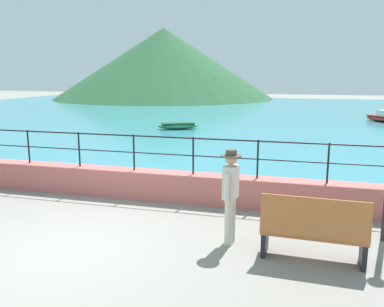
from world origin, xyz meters
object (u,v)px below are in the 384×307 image
at_px(person_walking, 231,192).
at_px(boat_2, 178,126).
at_px(boat_1, 382,117).
at_px(bench_far, 313,230).

relative_size(person_walking, boat_2, 0.71).
bearing_deg(boat_2, boat_1, 31.27).
height_order(person_walking, boat_1, person_walking).
xyz_separation_m(bench_far, boat_1, (4.66, 21.92, -0.23)).
height_order(person_walking, boat_2, person_walking).
bearing_deg(boat_2, person_walking, -68.98).
height_order(bench_far, person_walking, person_walking).
bearing_deg(bench_far, boat_2, 115.26).
bearing_deg(boat_2, bench_far, -64.74).
height_order(bench_far, boat_1, bench_far).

